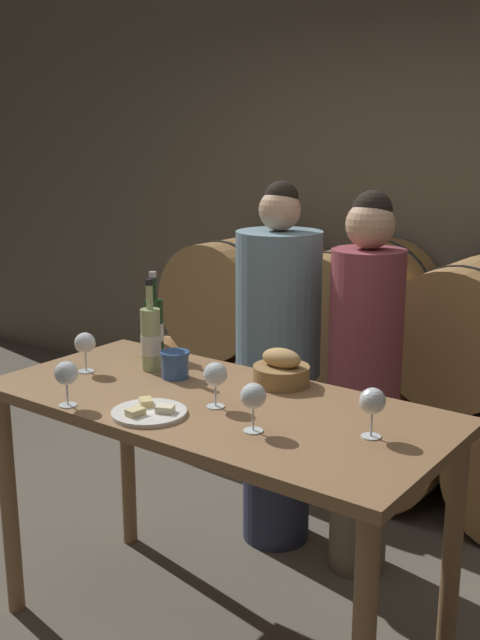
# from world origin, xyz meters

# --- Properties ---
(ground_plane) EXTENTS (10.00, 10.00, 0.00)m
(ground_plane) POSITION_xyz_m (0.00, 0.00, 0.00)
(ground_plane) COLOR #665E51
(stone_wall_back) EXTENTS (10.00, 0.12, 3.20)m
(stone_wall_back) POSITION_xyz_m (0.00, 2.22, 1.60)
(stone_wall_back) COLOR #706656
(stone_wall_back) RESTS_ON ground_plane
(barrel_stack) EXTENTS (3.41, 0.90, 1.26)m
(barrel_stack) POSITION_xyz_m (-0.00, 1.65, 0.59)
(barrel_stack) COLOR #A87A47
(barrel_stack) RESTS_ON ground_plane
(tasting_table) EXTENTS (1.62, 0.75, 0.94)m
(tasting_table) POSITION_xyz_m (0.00, 0.00, 0.81)
(tasting_table) COLOR olive
(tasting_table) RESTS_ON ground_plane
(person_left) EXTENTS (0.37, 0.37, 1.63)m
(person_left) POSITION_xyz_m (-0.24, 0.75, 0.82)
(person_left) COLOR #2D334C
(person_left) RESTS_ON ground_plane
(person_right) EXTENTS (0.30, 0.30, 1.61)m
(person_right) POSITION_xyz_m (0.18, 0.75, 0.83)
(person_right) COLOR #756651
(person_right) RESTS_ON ground_plane
(wine_bottle_red) EXTENTS (0.08, 0.08, 0.34)m
(wine_bottle_red) POSITION_xyz_m (-0.53, 0.28, 1.06)
(wine_bottle_red) COLOR #193819
(wine_bottle_red) RESTS_ON tasting_table
(wine_bottle_white) EXTENTS (0.08, 0.08, 0.35)m
(wine_bottle_white) POSITION_xyz_m (-0.40, 0.13, 1.06)
(wine_bottle_white) COLOR #ADBC7F
(wine_bottle_white) RESTS_ON tasting_table
(blue_crock) EXTENTS (0.11, 0.11, 0.10)m
(blue_crock) POSITION_xyz_m (-0.27, 0.11, 1.00)
(blue_crock) COLOR #335693
(blue_crock) RESTS_ON tasting_table
(bread_basket) EXTENTS (0.20, 0.20, 0.13)m
(bread_basket) POSITION_xyz_m (0.09, 0.27, 0.99)
(bread_basket) COLOR olive
(bread_basket) RESTS_ON tasting_table
(cheese_plate) EXTENTS (0.24, 0.24, 0.04)m
(cheese_plate) POSITION_xyz_m (-0.08, -0.23, 0.95)
(cheese_plate) COLOR white
(cheese_plate) RESTS_ON tasting_table
(wine_glass_far_left) EXTENTS (0.08, 0.08, 0.15)m
(wine_glass_far_left) POSITION_xyz_m (-0.58, -0.04, 1.05)
(wine_glass_far_left) COLOR white
(wine_glass_far_left) RESTS_ON tasting_table
(wine_glass_left) EXTENTS (0.08, 0.08, 0.15)m
(wine_glass_left) POSITION_xyz_m (-0.35, -0.33, 1.05)
(wine_glass_left) COLOR white
(wine_glass_left) RESTS_ON tasting_table
(wine_glass_center) EXTENTS (0.08, 0.08, 0.15)m
(wine_glass_center) POSITION_xyz_m (0.05, -0.05, 1.05)
(wine_glass_center) COLOR white
(wine_glass_center) RESTS_ON tasting_table
(wine_glass_right) EXTENTS (0.08, 0.08, 0.15)m
(wine_glass_right) POSITION_xyz_m (0.27, -0.15, 1.05)
(wine_glass_right) COLOR white
(wine_glass_right) RESTS_ON tasting_table
(wine_glass_far_right) EXTENTS (0.08, 0.08, 0.15)m
(wine_glass_far_right) POSITION_xyz_m (0.58, 0.02, 1.05)
(wine_glass_far_right) COLOR white
(wine_glass_far_right) RESTS_ON tasting_table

